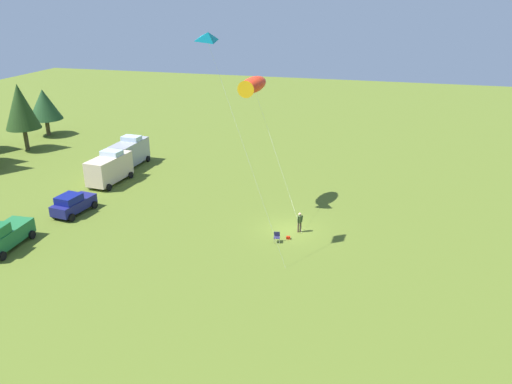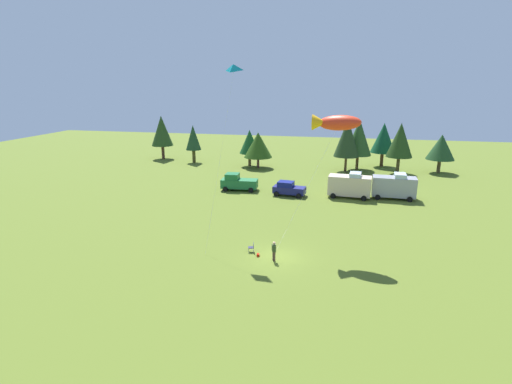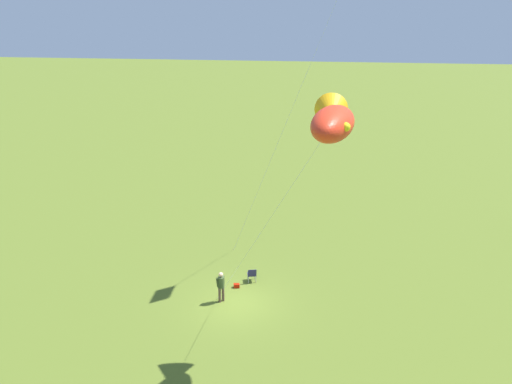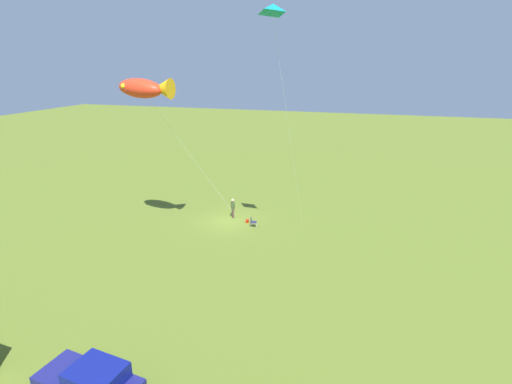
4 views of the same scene
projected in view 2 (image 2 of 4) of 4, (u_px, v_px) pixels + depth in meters
ground_plane at (277, 257)px, 34.40m from camera, size 160.00×160.00×0.00m
person_kite_flyer at (274, 250)px, 33.42m from camera, size 0.48×0.52×1.74m
folding_chair at (252, 247)px, 35.35m from camera, size 0.57×0.57×0.82m
backpack_on_grass at (258, 255)px, 34.56m from camera, size 0.27×0.35×0.22m
truck_green_flatbed at (238, 182)px, 55.60m from camera, size 5.10×2.64×2.34m
car_navy_hatch at (289, 189)px, 52.91m from camera, size 4.39×2.64×1.89m
van_camper_beige at (350, 185)px, 51.92m from camera, size 5.58×3.01×3.34m
van_motorhome_grey at (394, 186)px, 51.41m from camera, size 5.47×2.76×3.34m
treeline_distant at (317, 139)px, 69.04m from camera, size 54.63×10.52×8.92m
kite_large_fish at (335, 123)px, 34.79m from camera, size 7.07×6.74×11.93m
kite_delta_teal at (233, 68)px, 35.83m from camera, size 2.18×6.64×16.26m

